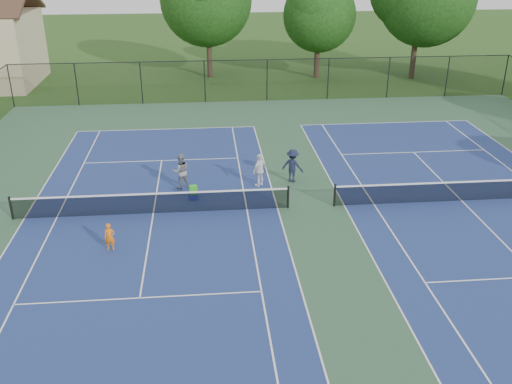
{
  "coord_description": "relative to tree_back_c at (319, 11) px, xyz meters",
  "views": [
    {
      "loc": [
        -4.59,
        -22.65,
        11.15
      ],
      "look_at": [
        -2.57,
        -1.0,
        1.3
      ],
      "focal_mm": 40.0,
      "sensor_mm": 36.0,
      "label": 1
    }
  ],
  "objects": [
    {
      "name": "perimeter_fence",
      "position": [
        -5.0,
        -25.0,
        -3.88
      ],
      "size": [
        36.08,
        36.08,
        3.02
      ],
      "color": "black",
      "rests_on": "ground"
    },
    {
      "name": "ball_crate",
      "position": [
        -10.24,
        -23.68,
        -5.34
      ],
      "size": [
        0.42,
        0.36,
        0.28
      ],
      "primitive_type": "cube",
      "rotation": [
        0.0,
        0.0,
        0.14
      ],
      "color": "#16279C",
      "rests_on": "ground"
    },
    {
      "name": "tree_back_c",
      "position": [
        0.0,
        0.0,
        0.0
      ],
      "size": [
        6.0,
        6.0,
        8.4
      ],
      "color": "#2D2116",
      "rests_on": "ground"
    },
    {
      "name": "ground",
      "position": [
        -5.0,
        -25.0,
        -5.48
      ],
      "size": [
        140.0,
        140.0,
        0.0
      ],
      "primitive_type": "plane",
      "color": "#234716",
      "rests_on": "ground"
    },
    {
      "name": "court_pad",
      "position": [
        -5.0,
        -25.0,
        -5.48
      ],
      "size": [
        36.0,
        36.0,
        0.01
      ],
      "primitive_type": "cube",
      "color": "#31583C",
      "rests_on": "ground"
    },
    {
      "name": "ball_hopper",
      "position": [
        -10.24,
        -23.68,
        -5.0
      ],
      "size": [
        0.38,
        0.33,
        0.4
      ],
      "primitive_type": "cube",
      "rotation": [
        0.0,
        0.0,
        0.15
      ],
      "color": "green",
      "rests_on": "ball_crate"
    },
    {
      "name": "tennis_court_right",
      "position": [
        2.0,
        -25.0,
        -5.38
      ],
      "size": [
        12.0,
        23.83,
        1.07
      ],
      "color": "navy",
      "rests_on": "ground"
    },
    {
      "name": "bystander_b",
      "position": [
        -5.41,
        -22.03,
        -4.65
      ],
      "size": [
        1.24,
        1.06,
        1.67
      ],
      "primitive_type": "imported",
      "rotation": [
        0.0,
        0.0,
        2.64
      ],
      "color": "#181D36",
      "rests_on": "ground"
    },
    {
      "name": "instructor",
      "position": [
        -10.82,
        -22.32,
        -4.62
      ],
      "size": [
        0.97,
        0.83,
        1.73
      ],
      "primitive_type": "imported",
      "rotation": [
        0.0,
        0.0,
        3.37
      ],
      "color": "gray",
      "rests_on": "ground"
    },
    {
      "name": "bystander_a",
      "position": [
        -7.05,
        -22.41,
        -4.66
      ],
      "size": [
        0.97,
        0.95,
        1.63
      ],
      "primitive_type": "imported",
      "rotation": [
        0.0,
        0.0,
        3.9
      ],
      "color": "white",
      "rests_on": "ground"
    },
    {
      "name": "tennis_court_left",
      "position": [
        -12.0,
        -25.0,
        -5.38
      ],
      "size": [
        12.0,
        23.83,
        1.07
      ],
      "color": "navy",
      "rests_on": "ground"
    },
    {
      "name": "child_player",
      "position": [
        -13.41,
        -28.01,
        -4.92
      ],
      "size": [
        0.42,
        0.29,
        1.11
      ],
      "primitive_type": "imported",
      "rotation": [
        0.0,
        0.0,
        0.07
      ],
      "color": "orange",
      "rests_on": "ground"
    }
  ]
}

